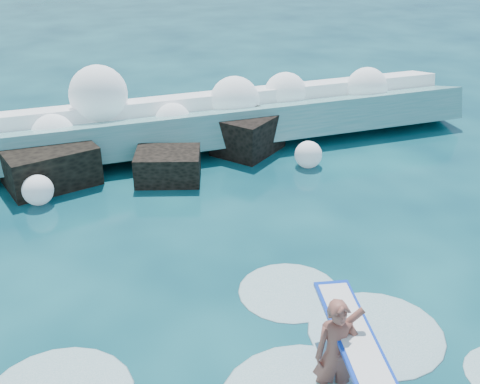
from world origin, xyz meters
The scene contains 6 objects.
ground centered at (0.00, 0.00, 0.00)m, with size 200.00×200.00×0.00m, color #072C3C.
breaking_wave centered at (0.59, 8.06, 0.61)m, with size 20.13×3.06×1.73m.
rock_cluster centered at (0.32, 6.40, 0.42)m, with size 8.22×3.26×1.32m.
surfer_with_board centered at (1.53, -2.66, 0.70)m, with size 1.23×3.04×1.91m.
wave_spray centered at (0.13, 8.00, 1.16)m, with size 15.80×4.54×2.58m.
surf_foam centered at (0.65, -2.23, 0.00)m, with size 8.84×5.76×0.14m.
Camera 1 is at (-2.23, -8.92, 6.96)m, focal length 45.00 mm.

